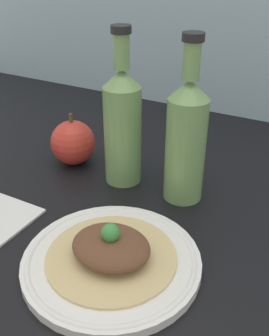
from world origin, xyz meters
TOP-DOWN VIEW (x-y plane):
  - ground_plane at (0.00, 0.00)cm, footprint 180.00×110.00cm
  - plate at (5.09, -8.12)cm, footprint 23.94×23.94cm
  - plated_food at (5.09, -8.12)cm, footprint 17.49×17.49cm
  - cider_bottle_left at (-4.83, 12.05)cm, footprint 6.51×6.51cm
  - cider_bottle_right at (6.83, 12.05)cm, footprint 6.51×6.51cm
  - apple at (-16.51, 12.88)cm, footprint 8.63×8.63cm

SIDE VIEW (x-z plane):
  - ground_plane at x=0.00cm, z-range -4.00..0.00cm
  - plate at x=5.09cm, z-range 0.05..1.60cm
  - plated_food at x=5.09cm, z-range 0.10..5.54cm
  - apple at x=-16.51cm, z-range -0.82..9.47cm
  - cider_bottle_left at x=-4.83cm, z-range -2.59..24.46cm
  - cider_bottle_right at x=6.83cm, z-range -2.59..24.46cm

